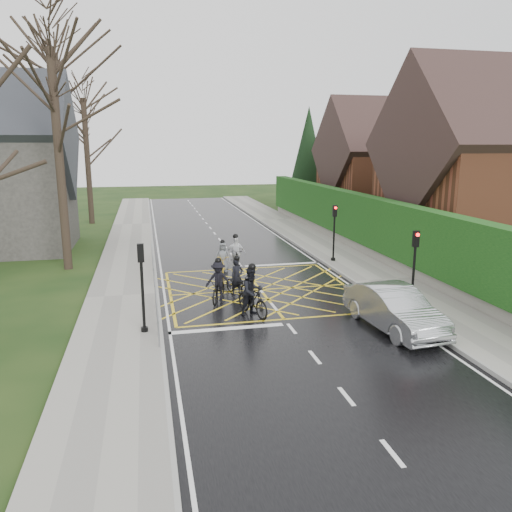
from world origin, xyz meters
name	(u,v)px	position (x,y,z in m)	size (l,w,h in m)	color
ground	(260,290)	(0.00, 0.00, 0.00)	(120.00, 120.00, 0.00)	black
road	(260,290)	(0.00, 0.00, 0.01)	(9.00, 80.00, 0.01)	black
sidewalk_right	(383,281)	(6.00, 0.00, 0.07)	(3.00, 80.00, 0.15)	gray
sidewalk_left	(123,297)	(-6.00, 0.00, 0.07)	(3.00, 80.00, 0.15)	gray
stone_wall	(364,248)	(7.75, 6.00, 0.35)	(0.50, 38.00, 0.70)	slate
hedge	(365,219)	(7.75, 6.00, 2.10)	(0.90, 38.00, 2.80)	#0E3611
house_near	(497,175)	(14.75, 4.00, 4.73)	(11.80, 9.80, 11.30)	brown
house_far	(383,170)	(14.75, 18.00, 4.36)	(9.80, 8.80, 10.30)	brown
conifer	(308,159)	(10.75, 26.00, 4.99)	(4.60, 4.60, 10.00)	black
tree_near	(55,113)	(-9.00, 6.00, 7.91)	(9.24, 9.24, 11.44)	black
tree_mid	(59,109)	(-10.00, 14.00, 8.63)	(10.08, 10.08, 12.48)	black
tree_far	(86,135)	(-9.30, 22.00, 7.19)	(8.40, 8.40, 10.40)	black
railing_south	(156,304)	(-4.65, -3.50, 0.78)	(0.05, 5.04, 1.03)	slate
railing_north	(153,259)	(-4.65, 4.00, 0.79)	(0.05, 6.04, 1.03)	slate
traffic_light_ne	(334,234)	(5.10, 4.20, 1.66)	(0.24, 0.31, 3.21)	black
traffic_light_se	(414,271)	(5.10, -4.20, 1.66)	(0.24, 0.31, 3.21)	black
traffic_light_sw	(142,289)	(-5.10, -4.50, 1.66)	(0.24, 0.31, 3.21)	black
cyclist_rear	(237,282)	(-1.14, -0.55, 0.57)	(1.25, 1.90, 1.75)	black
cyclist_back	(252,296)	(-1.06, -3.26, 0.77)	(1.25, 2.11, 2.04)	black
cyclist_mid	(219,285)	(-2.04, -1.13, 0.67)	(1.32, 2.00, 1.84)	black
cyclist_front	(236,256)	(-0.40, 3.94, 0.70)	(1.05, 1.92, 1.90)	black
cyclist_lead	(223,261)	(-1.13, 3.63, 0.58)	(0.84, 1.78, 1.67)	#BE9117
car	(394,308)	(3.51, -5.78, 0.76)	(1.62, 4.63, 1.53)	#B1B4B9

